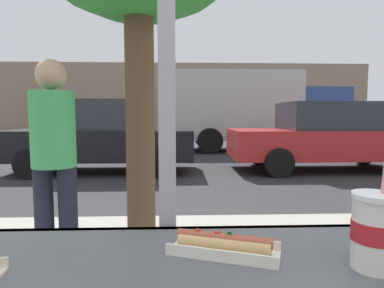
# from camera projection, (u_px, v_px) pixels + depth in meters

# --- Properties ---
(ground_plane) EXTENTS (60.00, 60.00, 0.00)m
(ground_plane) POSITION_uv_depth(u_px,v_px,m) (178.00, 164.00, 8.99)
(ground_plane) COLOR #2D2D30
(sidewalk_strip) EXTENTS (16.00, 2.80, 0.12)m
(sidewalk_strip) POSITION_uv_depth(u_px,v_px,m) (175.00, 276.00, 2.61)
(sidewalk_strip) COLOR #9E998E
(sidewalk_strip) RESTS_ON ground
(building_facade_far) EXTENTS (28.00, 1.20, 5.12)m
(building_facade_far) POSITION_uv_depth(u_px,v_px,m) (179.00, 99.00, 24.36)
(building_facade_far) COLOR gray
(building_facade_far) RESTS_ON ground
(soda_cup_left) EXTENTS (0.10, 0.10, 0.32)m
(soda_cup_left) POSITION_uv_depth(u_px,v_px,m) (375.00, 230.00, 0.70)
(soda_cup_left) COLOR silver
(soda_cup_left) RESTS_ON window_counter
(hotdog_tray_near) EXTENTS (0.28, 0.18, 0.05)m
(hotdog_tray_near) POSITION_uv_depth(u_px,v_px,m) (224.00, 245.00, 0.78)
(hotdog_tray_near) COLOR silver
(hotdog_tray_near) RESTS_ON window_counter
(parked_car_black) EXTENTS (4.29, 1.92, 1.70)m
(parked_car_black) POSITION_uv_depth(u_px,v_px,m) (102.00, 136.00, 7.75)
(parked_car_black) COLOR black
(parked_car_black) RESTS_ON ground
(parked_car_red) EXTENTS (4.65, 1.97, 1.65)m
(parked_car_red) POSITION_uv_depth(u_px,v_px,m) (329.00, 136.00, 7.96)
(parked_car_red) COLOR red
(parked_car_red) RESTS_ON ground
(box_truck) EXTENTS (6.67, 2.44, 2.92)m
(box_truck) POSITION_uv_depth(u_px,v_px,m) (249.00, 109.00, 12.46)
(box_truck) COLOR beige
(box_truck) RESTS_ON ground
(pedestrian) EXTENTS (0.32, 0.32, 1.63)m
(pedestrian) POSITION_uv_depth(u_px,v_px,m) (54.00, 154.00, 2.43)
(pedestrian) COLOR #1D202F
(pedestrian) RESTS_ON sidewalk_strip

